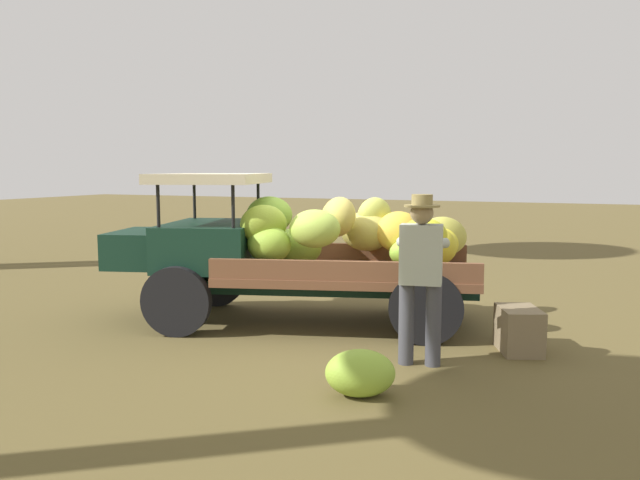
% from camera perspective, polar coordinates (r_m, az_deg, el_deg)
% --- Properties ---
extents(ground_plane, '(60.00, 60.00, 0.00)m').
position_cam_1_polar(ground_plane, '(7.81, -0.63, -7.50)').
color(ground_plane, brown).
extents(truck, '(4.66, 2.75, 1.84)m').
position_cam_1_polar(truck, '(7.64, -2.15, -0.69)').
color(truck, black).
rests_on(truck, ground).
extents(farmer, '(0.52, 0.48, 1.66)m').
position_cam_1_polar(farmer, '(6.02, 9.29, -2.66)').
color(farmer, '#414249').
rests_on(farmer, ground).
extents(wooden_crate, '(0.57, 0.67, 0.46)m').
position_cam_1_polar(wooden_crate, '(6.82, 17.88, -7.90)').
color(wooden_crate, '#7C6A4C').
rests_on(wooden_crate, ground).
extents(loose_banana_bunch, '(0.73, 0.64, 0.42)m').
position_cam_1_polar(loose_banana_bunch, '(5.30, 3.73, -12.15)').
color(loose_banana_bunch, '#94BC3A').
rests_on(loose_banana_bunch, ground).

